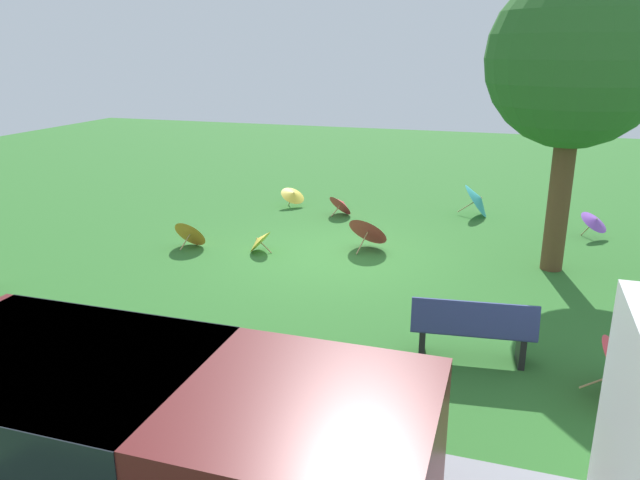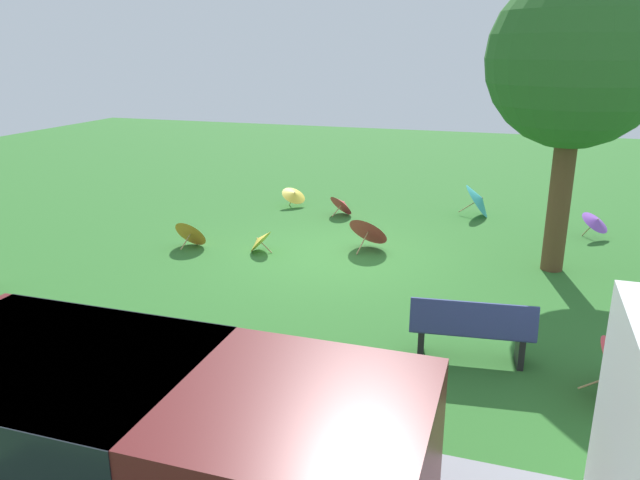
{
  "view_description": "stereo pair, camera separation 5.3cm",
  "coord_description": "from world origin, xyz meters",
  "px_view_note": "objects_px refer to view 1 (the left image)",
  "views": [
    {
      "loc": [
        -3.2,
        11.09,
        3.99
      ],
      "look_at": [
        0.11,
        0.88,
        0.6
      ],
      "focal_mm": 34.32,
      "sensor_mm": 36.0,
      "label": 1
    },
    {
      "loc": [
        -3.26,
        11.07,
        3.99
      ],
      "look_at": [
        0.11,
        0.88,
        0.6
      ],
      "focal_mm": 34.32,
      "sensor_mm": 36.0,
      "label": 2
    }
  ],
  "objects_px": {
    "van_dark": "(136,434)",
    "parasol_yellow_0": "(293,194)",
    "parasol_red_0": "(369,229)",
    "parasol_orange_0": "(192,232)",
    "park_bench": "(473,329)",
    "parasol_red_3": "(342,204)",
    "parasol_yellow_1": "(259,240)",
    "parasol_red_4": "(631,369)",
    "shade_tree": "(576,61)",
    "parasol_purple_0": "(595,221)",
    "parasol_teal_1": "(479,199)"
  },
  "relations": [
    {
      "from": "shade_tree",
      "to": "parasol_orange_0",
      "type": "distance_m",
      "value": 7.94
    },
    {
      "from": "parasol_yellow_0",
      "to": "parasol_purple_0",
      "type": "xyz_separation_m",
      "value": [
        -7.21,
        0.57,
        0.06
      ]
    },
    {
      "from": "parasol_red_0",
      "to": "parasol_yellow_1",
      "type": "xyz_separation_m",
      "value": [
        2.09,
        0.89,
        -0.18
      ]
    },
    {
      "from": "parasol_red_0",
      "to": "parasol_orange_0",
      "type": "distance_m",
      "value": 3.69
    },
    {
      "from": "parasol_red_3",
      "to": "parasol_teal_1",
      "type": "bearing_deg",
      "value": -163.59
    },
    {
      "from": "van_dark",
      "to": "parasol_yellow_0",
      "type": "relative_size",
      "value": 5.43
    },
    {
      "from": "parasol_orange_0",
      "to": "parasol_red_4",
      "type": "bearing_deg",
      "value": 154.9
    },
    {
      "from": "shade_tree",
      "to": "parasol_red_3",
      "type": "xyz_separation_m",
      "value": [
        4.83,
        -2.5,
        -3.48
      ]
    },
    {
      "from": "parasol_red_4",
      "to": "shade_tree",
      "type": "bearing_deg",
      "value": -81.45
    },
    {
      "from": "park_bench",
      "to": "parasol_purple_0",
      "type": "relative_size",
      "value": 1.95
    },
    {
      "from": "parasol_red_0",
      "to": "parasol_teal_1",
      "type": "bearing_deg",
      "value": -120.1
    },
    {
      "from": "parasol_yellow_0",
      "to": "parasol_yellow_1",
      "type": "height_order",
      "value": "parasol_yellow_0"
    },
    {
      "from": "parasol_yellow_1",
      "to": "parasol_red_4",
      "type": "distance_m",
      "value": 7.35
    },
    {
      "from": "van_dark",
      "to": "parasol_purple_0",
      "type": "xyz_separation_m",
      "value": [
        -4.56,
        -10.31,
        -0.52
      ]
    },
    {
      "from": "park_bench",
      "to": "parasol_yellow_0",
      "type": "bearing_deg",
      "value": -53.94
    },
    {
      "from": "park_bench",
      "to": "parasol_red_3",
      "type": "bearing_deg",
      "value": -60.88
    },
    {
      "from": "parasol_red_0",
      "to": "parasol_red_4",
      "type": "xyz_separation_m",
      "value": [
        -4.23,
        4.64,
        -0.01
      ]
    },
    {
      "from": "park_bench",
      "to": "shade_tree",
      "type": "bearing_deg",
      "value": -105.56
    },
    {
      "from": "park_bench",
      "to": "parasol_teal_1",
      "type": "height_order",
      "value": "park_bench"
    },
    {
      "from": "parasol_yellow_0",
      "to": "parasol_red_4",
      "type": "xyz_separation_m",
      "value": [
        -6.95,
        7.47,
        0.1
      ]
    },
    {
      "from": "parasol_teal_1",
      "to": "parasol_red_4",
      "type": "bearing_deg",
      "value": 105.96
    },
    {
      "from": "shade_tree",
      "to": "parasol_orange_0",
      "type": "bearing_deg",
      "value": 7.28
    },
    {
      "from": "park_bench",
      "to": "parasol_purple_0",
      "type": "bearing_deg",
      "value": -107.94
    },
    {
      "from": "van_dark",
      "to": "park_bench",
      "type": "bearing_deg",
      "value": -122.68
    },
    {
      "from": "shade_tree",
      "to": "parasol_red_0",
      "type": "relative_size",
      "value": 5.23
    },
    {
      "from": "parasol_yellow_1",
      "to": "parasol_purple_0",
      "type": "height_order",
      "value": "parasol_purple_0"
    },
    {
      "from": "parasol_red_0",
      "to": "parasol_yellow_1",
      "type": "bearing_deg",
      "value": 23.03
    },
    {
      "from": "shade_tree",
      "to": "parasol_purple_0",
      "type": "distance_m",
      "value": 4.22
    },
    {
      "from": "van_dark",
      "to": "park_bench",
      "type": "relative_size",
      "value": 2.8
    },
    {
      "from": "parasol_yellow_1",
      "to": "parasol_red_3",
      "type": "distance_m",
      "value": 3.39
    },
    {
      "from": "parasol_purple_0",
      "to": "parasol_yellow_0",
      "type": "bearing_deg",
      "value": -4.55
    },
    {
      "from": "park_bench",
      "to": "parasol_orange_0",
      "type": "relative_size",
      "value": 2.11
    },
    {
      "from": "van_dark",
      "to": "parasol_orange_0",
      "type": "bearing_deg",
      "value": -63.74
    },
    {
      "from": "van_dark",
      "to": "parasol_yellow_1",
      "type": "relative_size",
      "value": 7.97
    },
    {
      "from": "van_dark",
      "to": "parasol_yellow_1",
      "type": "distance_m",
      "value": 7.48
    },
    {
      "from": "parasol_yellow_1",
      "to": "parasol_purple_0",
      "type": "relative_size",
      "value": 0.69
    },
    {
      "from": "shade_tree",
      "to": "van_dark",
      "type": "bearing_deg",
      "value": 65.59
    },
    {
      "from": "parasol_yellow_0",
      "to": "park_bench",
      "type": "bearing_deg",
      "value": 126.06
    },
    {
      "from": "parasol_yellow_1",
      "to": "parasol_red_3",
      "type": "bearing_deg",
      "value": -103.74
    },
    {
      "from": "parasol_yellow_1",
      "to": "parasol_purple_0",
      "type": "bearing_deg",
      "value": -154.51
    },
    {
      "from": "parasol_yellow_0",
      "to": "parasol_orange_0",
      "type": "xyz_separation_m",
      "value": [
        0.83,
        3.82,
        -0.0
      ]
    },
    {
      "from": "parasol_orange_0",
      "to": "park_bench",
      "type": "bearing_deg",
      "value": 151.67
    },
    {
      "from": "parasol_red_0",
      "to": "parasol_red_4",
      "type": "relative_size",
      "value": 1.0
    },
    {
      "from": "parasol_red_0",
      "to": "parasol_red_3",
      "type": "height_order",
      "value": "parasol_red_0"
    },
    {
      "from": "parasol_yellow_1",
      "to": "parasol_purple_0",
      "type": "distance_m",
      "value": 7.29
    },
    {
      "from": "parasol_orange_0",
      "to": "parasol_red_3",
      "type": "relative_size",
      "value": 0.93
    },
    {
      "from": "parasol_red_4",
      "to": "parasol_purple_0",
      "type": "bearing_deg",
      "value": -92.17
    },
    {
      "from": "parasol_red_3",
      "to": "parasol_orange_0",
      "type": "bearing_deg",
      "value": 56.36
    },
    {
      "from": "shade_tree",
      "to": "parasol_yellow_1",
      "type": "relative_size",
      "value": 9.22
    },
    {
      "from": "park_bench",
      "to": "parasol_yellow_1",
      "type": "height_order",
      "value": "park_bench"
    }
  ]
}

